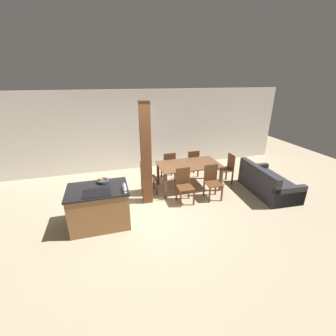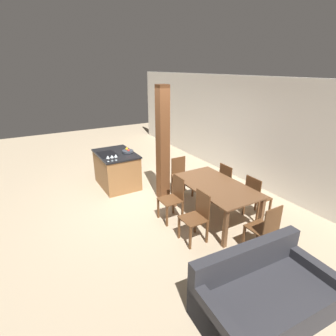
{
  "view_description": "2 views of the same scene",
  "coord_description": "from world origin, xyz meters",
  "px_view_note": "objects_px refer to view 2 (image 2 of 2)",
  "views": [
    {
      "loc": [
        -0.82,
        -4.79,
        3.05
      ],
      "look_at": [
        0.6,
        0.2,
        0.95
      ],
      "focal_mm": 24.0,
      "sensor_mm": 36.0,
      "label": 1
    },
    {
      "loc": [
        4.96,
        -2.32,
        2.91
      ],
      "look_at": [
        0.6,
        0.2,
        0.95
      ],
      "focal_mm": 28.0,
      "sensor_mm": 36.0,
      "label": 2
    }
  ],
  "objects_px": {
    "dining_chair_near_right": "(197,216)",
    "dining_chair_foot_end": "(265,228)",
    "dining_table": "(215,189)",
    "dining_chair_near_left": "(173,197)",
    "wine_glass_near": "(108,157)",
    "dining_chair_far_right": "(256,197)",
    "wine_glass_middle": "(112,157)",
    "wine_glass_far": "(116,156)",
    "fruit_bowl": "(128,151)",
    "kitchen_island": "(117,169)",
    "dining_chair_far_left": "(229,182)",
    "couch": "(264,296)",
    "timber_post": "(163,145)",
    "dining_chair_head_end": "(181,176)"
  },
  "relations": [
    {
      "from": "kitchen_island",
      "to": "wine_glass_near",
      "type": "height_order",
      "value": "wine_glass_near"
    },
    {
      "from": "dining_chair_far_left",
      "to": "dining_chair_head_end",
      "type": "xyz_separation_m",
      "value": [
        -0.86,
        -0.72,
        0.0
      ]
    },
    {
      "from": "kitchen_island",
      "to": "dining_chair_near_right",
      "type": "height_order",
      "value": "dining_chair_near_right"
    },
    {
      "from": "kitchen_island",
      "to": "dining_chair_far_left",
      "type": "xyz_separation_m",
      "value": [
        2.11,
        1.87,
        0.04
      ]
    },
    {
      "from": "dining_chair_near_left",
      "to": "dining_chair_near_right",
      "type": "height_order",
      "value": "same"
    },
    {
      "from": "dining_chair_foot_end",
      "to": "timber_post",
      "type": "height_order",
      "value": "timber_post"
    },
    {
      "from": "kitchen_island",
      "to": "timber_post",
      "type": "xyz_separation_m",
      "value": [
        1.19,
        0.7,
        0.84
      ]
    },
    {
      "from": "dining_chair_far_right",
      "to": "timber_post",
      "type": "height_order",
      "value": "timber_post"
    },
    {
      "from": "dining_table",
      "to": "couch",
      "type": "height_order",
      "value": "couch"
    },
    {
      "from": "timber_post",
      "to": "wine_glass_middle",
      "type": "bearing_deg",
      "value": -123.33
    },
    {
      "from": "dining_chair_near_right",
      "to": "dining_chair_foot_end",
      "type": "xyz_separation_m",
      "value": [
        0.86,
        0.72,
        0.0
      ]
    },
    {
      "from": "kitchen_island",
      "to": "wine_glass_middle",
      "type": "relative_size",
      "value": 8.9
    },
    {
      "from": "dining_chair_near_right",
      "to": "dining_chair_head_end",
      "type": "height_order",
      "value": "same"
    },
    {
      "from": "dining_chair_head_end",
      "to": "dining_chair_foot_end",
      "type": "distance_m",
      "value": 2.5
    },
    {
      "from": "wine_glass_middle",
      "to": "dining_chair_near_right",
      "type": "relative_size",
      "value": 0.16
    },
    {
      "from": "kitchen_island",
      "to": "wine_glass_far",
      "type": "distance_m",
      "value": 0.8
    },
    {
      "from": "dining_chair_foot_end",
      "to": "wine_glass_middle",
      "type": "bearing_deg",
      "value": -66.1
    },
    {
      "from": "dining_chair_head_end",
      "to": "kitchen_island",
      "type": "bearing_deg",
      "value": 132.52
    },
    {
      "from": "dining_chair_near_right",
      "to": "timber_post",
      "type": "height_order",
      "value": "timber_post"
    },
    {
      "from": "wine_glass_middle",
      "to": "dining_chair_far_left",
      "type": "relative_size",
      "value": 0.16
    },
    {
      "from": "wine_glass_near",
      "to": "dining_chair_far_right",
      "type": "xyz_separation_m",
      "value": [
        2.35,
        2.24,
        -0.52
      ]
    },
    {
      "from": "wine_glass_near",
      "to": "dining_chair_far_right",
      "type": "bearing_deg",
      "value": 43.63
    },
    {
      "from": "wine_glass_far",
      "to": "dining_chair_head_end",
      "type": "xyz_separation_m",
      "value": [
        0.7,
        1.33,
        -0.52
      ]
    },
    {
      "from": "couch",
      "to": "wine_glass_middle",
      "type": "bearing_deg",
      "value": 101.08
    },
    {
      "from": "dining_chair_near_left",
      "to": "dining_chair_foot_end",
      "type": "height_order",
      "value": "same"
    },
    {
      "from": "fruit_bowl",
      "to": "wine_glass_far",
      "type": "height_order",
      "value": "wine_glass_far"
    },
    {
      "from": "dining_chair_head_end",
      "to": "timber_post",
      "type": "distance_m",
      "value": 0.92
    },
    {
      "from": "dining_chair_far_right",
      "to": "wine_glass_far",
      "type": "bearing_deg",
      "value": 41.14
    },
    {
      "from": "dining_chair_near_right",
      "to": "dining_chair_foot_end",
      "type": "bearing_deg",
      "value": 40.21
    },
    {
      "from": "wine_glass_far",
      "to": "timber_post",
      "type": "xyz_separation_m",
      "value": [
        0.64,
        0.88,
        0.29
      ]
    },
    {
      "from": "dining_chair_foot_end",
      "to": "kitchen_island",
      "type": "bearing_deg",
      "value": -73.0
    },
    {
      "from": "wine_glass_near",
      "to": "timber_post",
      "type": "distance_m",
      "value": 1.27
    },
    {
      "from": "wine_glass_far",
      "to": "dining_chair_head_end",
      "type": "height_order",
      "value": "wine_glass_far"
    },
    {
      "from": "fruit_bowl",
      "to": "dining_chair_far_left",
      "type": "distance_m",
      "value": 2.58
    },
    {
      "from": "fruit_bowl",
      "to": "kitchen_island",
      "type": "bearing_deg",
      "value": -115.08
    },
    {
      "from": "wine_glass_far",
      "to": "fruit_bowl",
      "type": "bearing_deg",
      "value": 132.73
    },
    {
      "from": "wine_glass_near",
      "to": "dining_chair_head_end",
      "type": "height_order",
      "value": "wine_glass_near"
    },
    {
      "from": "dining_table",
      "to": "wine_glass_near",
      "type": "bearing_deg",
      "value": -142.21
    },
    {
      "from": "dining_chair_near_right",
      "to": "fruit_bowl",
      "type": "bearing_deg",
      "value": -176.98
    },
    {
      "from": "fruit_bowl",
      "to": "dining_chair_foot_end",
      "type": "xyz_separation_m",
      "value": [
        3.62,
        0.87,
        -0.45
      ]
    },
    {
      "from": "kitchen_island",
      "to": "dining_chair_far_right",
      "type": "xyz_separation_m",
      "value": [
        2.9,
        1.87,
        0.04
      ]
    },
    {
      "from": "dining_chair_near_left",
      "to": "dining_chair_near_right",
      "type": "xyz_separation_m",
      "value": [
        0.79,
        0.0,
        0.0
      ]
    },
    {
      "from": "wine_glass_middle",
      "to": "dining_chair_foot_end",
      "type": "bearing_deg",
      "value": 23.9
    },
    {
      "from": "dining_table",
      "to": "dining_chair_foot_end",
      "type": "bearing_deg",
      "value": 0.0
    },
    {
      "from": "kitchen_island",
      "to": "dining_chair_near_right",
      "type": "relative_size",
      "value": 1.39
    },
    {
      "from": "dining_table",
      "to": "dining_chair_near_left",
      "type": "height_order",
      "value": "dining_chair_near_left"
    },
    {
      "from": "dining_chair_near_right",
      "to": "dining_chair_foot_end",
      "type": "distance_m",
      "value": 1.12
    },
    {
      "from": "dining_chair_near_right",
      "to": "wine_glass_near",
      "type": "bearing_deg",
      "value": -161.41
    },
    {
      "from": "dining_chair_far_right",
      "to": "couch",
      "type": "relative_size",
      "value": 0.52
    },
    {
      "from": "dining_chair_far_right",
      "to": "dining_chair_foot_end",
      "type": "height_order",
      "value": "same"
    }
  ]
}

